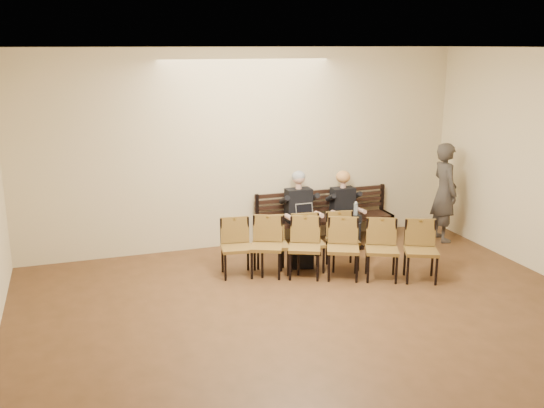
% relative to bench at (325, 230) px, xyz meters
% --- Properties ---
extents(ground, '(10.00, 10.00, 0.00)m').
position_rel_bench_xyz_m(ground, '(-1.40, -4.65, -0.23)').
color(ground, brown).
rests_on(ground, ground).
extents(room_walls, '(8.02, 10.01, 3.51)m').
position_rel_bench_xyz_m(room_walls, '(-1.40, -3.86, 2.31)').
color(room_walls, beige).
rests_on(room_walls, ground).
extents(bench, '(2.60, 0.90, 0.45)m').
position_rel_bench_xyz_m(bench, '(0.00, 0.00, 0.00)').
color(bench, black).
rests_on(bench, ground).
extents(seated_man, '(0.57, 0.79, 1.36)m').
position_rel_bench_xyz_m(seated_man, '(-0.55, -0.12, 0.46)').
color(seated_man, black).
rests_on(seated_man, ground).
extents(seated_woman, '(0.52, 0.73, 1.22)m').
position_rel_bench_xyz_m(seated_woman, '(0.32, -0.12, 0.38)').
color(seated_woman, black).
rests_on(seated_woman, ground).
extents(laptop, '(0.34, 0.28, 0.23)m').
position_rel_bench_xyz_m(laptop, '(-0.50, -0.32, 0.34)').
color(laptop, silver).
rests_on(laptop, bench).
extents(water_bottle, '(0.09, 0.09, 0.25)m').
position_rel_bench_xyz_m(water_bottle, '(0.40, -0.41, 0.35)').
color(water_bottle, silver).
rests_on(water_bottle, bench).
extents(bag, '(0.40, 0.31, 0.26)m').
position_rel_bench_xyz_m(bag, '(-0.90, -1.11, -0.09)').
color(bag, black).
rests_on(bag, ground).
extents(passerby, '(0.59, 0.82, 2.10)m').
position_rel_bench_xyz_m(passerby, '(2.10, -0.60, 0.83)').
color(passerby, '#36302C').
rests_on(passerby, ground).
extents(chair_row_front, '(2.84, 1.62, 0.94)m').
position_rel_bench_xyz_m(chair_row_front, '(-0.47, -1.74, 0.24)').
color(chair_row_front, brown).
rests_on(chair_row_front, ground).
extents(chair_row_back, '(2.26, 0.76, 0.91)m').
position_rel_bench_xyz_m(chair_row_back, '(-1.14, -1.23, 0.23)').
color(chair_row_back, brown).
rests_on(chair_row_back, ground).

